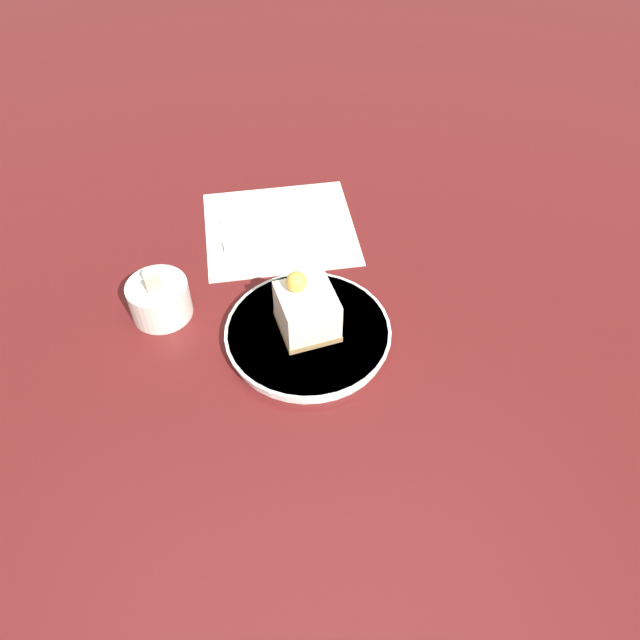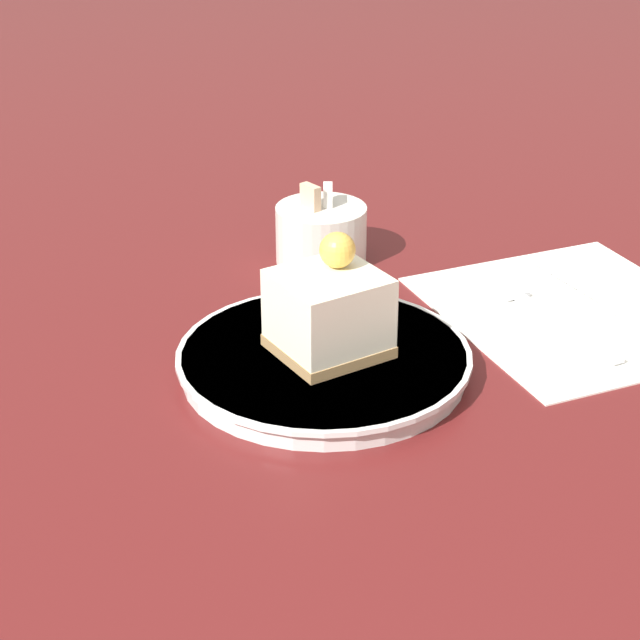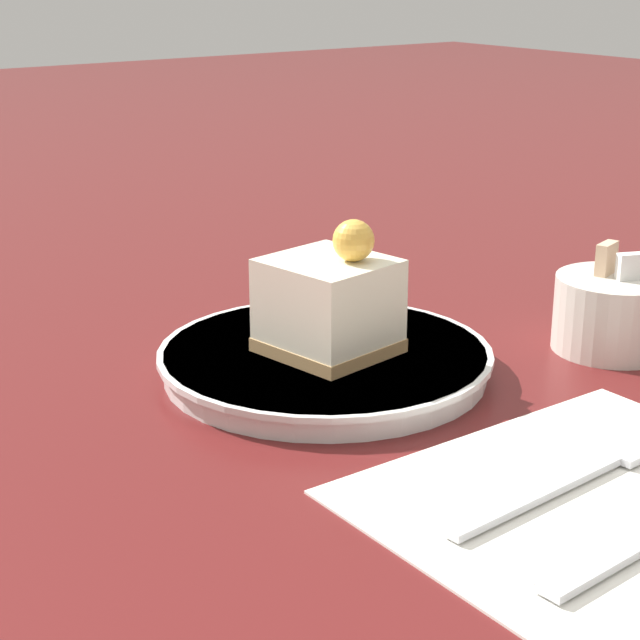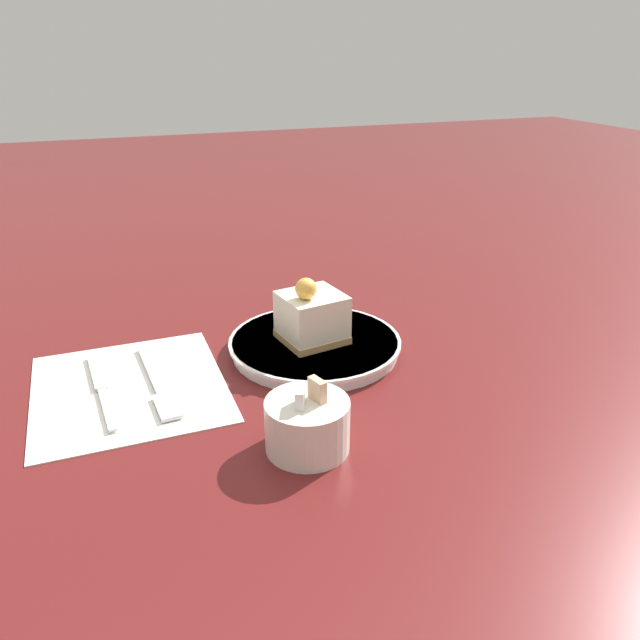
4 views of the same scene
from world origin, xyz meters
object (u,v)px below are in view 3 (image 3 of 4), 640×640
object	(u,v)px
fork	(591,469)
sugar_bowl	(614,313)
plate	(325,360)
cake_slice	(330,303)

from	to	relation	value
fork	sugar_bowl	world-z (taller)	sugar_bowl
plate	cake_slice	size ratio (longest dim) A/B	2.48
plate	cake_slice	distance (m)	0.04
cake_slice	sugar_bowl	size ratio (longest dim) A/B	1.07
fork	cake_slice	bearing A→B (deg)	-176.23
sugar_bowl	plate	bearing A→B (deg)	-111.96
plate	fork	bearing A→B (deg)	8.10
plate	fork	world-z (taller)	plate
sugar_bowl	fork	bearing A→B (deg)	-52.85
fork	sugar_bowl	size ratio (longest dim) A/B	2.19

